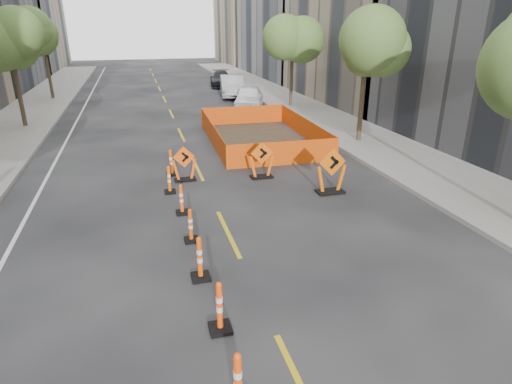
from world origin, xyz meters
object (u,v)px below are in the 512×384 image
object	(u,v)px
channelizer_8	(171,162)
chevron_sign_right	(331,171)
channelizer_6	(181,199)
channelizer_5	(191,225)
parked_car_mid	(232,86)
channelizer_4	(200,258)
channelizer_2	(238,383)
parked_car_far	(221,79)
channelizer_3	(220,307)
chevron_sign_left	(184,164)
channelizer_7	(169,180)
parked_car_near	(249,97)
chevron_sign_center	(262,160)

from	to	relation	value
channelizer_8	chevron_sign_right	size ratio (longest dim) A/B	0.64
channelizer_6	channelizer_8	size ratio (longest dim) A/B	0.94
channelizer_5	channelizer_6	size ratio (longest dim) A/B	0.98
chevron_sign_right	parked_car_mid	distance (m)	21.77
channelizer_4	parked_car_mid	size ratio (longest dim) A/B	0.21
channelizer_2	parked_car_far	bearing A→B (deg)	79.21
channelizer_3	channelizer_4	xyz separation A→B (m)	(-0.09, 1.91, -0.00)
chevron_sign_left	parked_car_mid	size ratio (longest dim) A/B	0.26
channelizer_2	channelizer_5	bearing A→B (deg)	89.67
channelizer_4	parked_car_far	size ratio (longest dim) A/B	0.23
channelizer_3	chevron_sign_right	distance (m)	8.02
channelizer_8	chevron_sign_right	bearing A→B (deg)	-33.23
chevron_sign_left	chevron_sign_right	size ratio (longest dim) A/B	0.83
channelizer_2	channelizer_4	size ratio (longest dim) A/B	1.02
channelizer_7	channelizer_8	xyz separation A→B (m)	(0.23, 1.91, 0.03)
channelizer_3	channelizer_4	world-z (taller)	channelizer_3
channelizer_2	channelizer_8	bearing A→B (deg)	89.90
channelizer_3	parked_car_far	size ratio (longest dim) A/B	0.23
channelizer_3	channelizer_5	size ratio (longest dim) A/B	1.13
channelizer_3	parked_car_near	world-z (taller)	parked_car_near
channelizer_3	chevron_sign_left	bearing A→B (deg)	87.64
chevron_sign_left	channelizer_2	bearing A→B (deg)	-88.66
chevron_sign_right	parked_car_far	world-z (taller)	chevron_sign_right
channelizer_8	channelizer_5	bearing A→B (deg)	-89.87
channelizer_8	chevron_sign_right	world-z (taller)	chevron_sign_right
channelizer_8	parked_car_mid	distance (m)	19.44
parked_car_mid	channelizer_4	bearing A→B (deg)	-95.48
chevron_sign_center	channelizer_6	bearing A→B (deg)	-136.50
chevron_sign_right	parked_car_far	bearing A→B (deg)	84.68
chevron_sign_left	parked_car_near	xyz separation A→B (m)	(6.09, 13.59, 0.12)
chevron_sign_center	chevron_sign_right	bearing A→B (deg)	-42.76
parked_car_far	channelizer_8	bearing A→B (deg)	-97.04
channelizer_4	parked_car_near	world-z (taller)	parked_car_near
channelizer_6	parked_car_far	size ratio (longest dim) A/B	0.21
channelizer_5	channelizer_8	xyz separation A→B (m)	(-0.01, 5.74, 0.04)
chevron_sign_left	channelizer_6	bearing A→B (deg)	-94.69
channelizer_2	channelizer_7	distance (m)	9.56
chevron_sign_left	parked_car_near	distance (m)	14.89
channelizer_3	chevron_sign_center	distance (m)	8.92
parked_car_mid	channelizer_5	bearing A→B (deg)	-96.48
channelizer_7	chevron_sign_center	distance (m)	3.63
channelizer_2	parked_car_mid	world-z (taller)	parked_car_mid
channelizer_2	chevron_sign_left	xyz separation A→B (m)	(0.45, 10.70, 0.12)
channelizer_3	chevron_sign_left	world-z (taller)	chevron_sign_left
channelizer_5	chevron_sign_left	xyz separation A→B (m)	(0.42, 4.96, 0.19)
channelizer_6	chevron_sign_right	distance (m)	5.28
channelizer_4	chevron_sign_center	bearing A→B (deg)	62.32
channelizer_2	chevron_sign_center	size ratio (longest dim) A/B	0.78
channelizer_2	channelizer_7	size ratio (longest dim) A/B	1.13
chevron_sign_center	parked_car_near	bearing A→B (deg)	83.28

